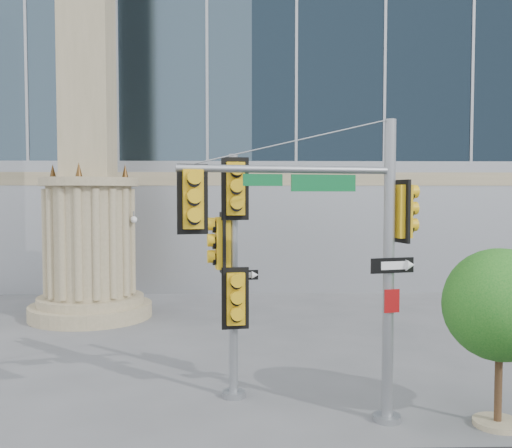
{
  "coord_description": "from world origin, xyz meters",
  "views": [
    {
      "loc": [
        -0.53,
        -11.82,
        4.51
      ],
      "look_at": [
        -0.15,
        2.0,
        3.79
      ],
      "focal_mm": 40.0,
      "sensor_mm": 36.0,
      "label": 1
    }
  ],
  "objects": [
    {
      "name": "monument",
      "position": [
        -6.0,
        9.0,
        5.52
      ],
      "size": [
        4.4,
        4.4,
        16.6
      ],
      "color": "gray",
      "rests_on": "ground"
    },
    {
      "name": "ground",
      "position": [
        0.0,
        0.0,
        0.0
      ],
      "size": [
        120.0,
        120.0,
        0.0
      ],
      "primitive_type": "plane",
      "color": "#545456",
      "rests_on": "ground"
    },
    {
      "name": "street_tree",
      "position": [
        4.52,
        -1.06,
        2.29
      ],
      "size": [
        2.23,
        2.18,
        3.47
      ],
      "color": "gray",
      "rests_on": "ground"
    },
    {
      "name": "main_signal_pole",
      "position": [
        1.34,
        -1.05,
        3.69
      ],
      "size": [
        4.55,
        1.51,
        5.96
      ],
      "rotation": [
        0.0,
        0.0,
        0.25
      ],
      "color": "slate",
      "rests_on": "ground"
    },
    {
      "name": "secondary_signal_pole",
      "position": [
        -0.72,
        0.51,
        3.16
      ],
      "size": [
        0.98,
        0.71,
        5.38
      ],
      "rotation": [
        0.0,
        0.0,
        0.17
      ],
      "color": "slate",
      "rests_on": "ground"
    }
  ]
}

